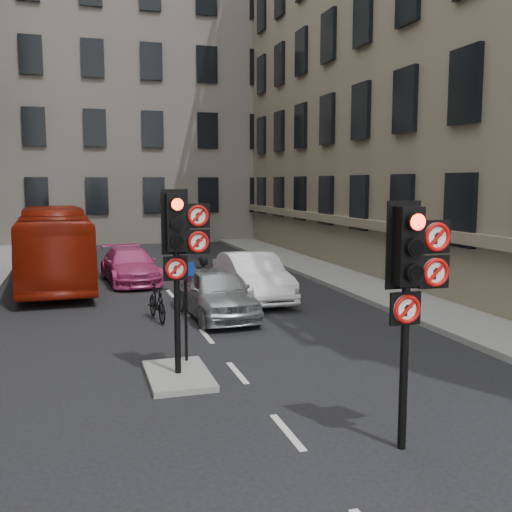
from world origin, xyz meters
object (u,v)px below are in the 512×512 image
car_silver (216,292)px  signal_far (181,242)px  signal_near (413,272)px  bus_red (54,246)px  info_sign (186,298)px  car_pink (130,265)px  car_white (252,277)px  motorcyclist (203,283)px  motorcycle (157,303)px

car_silver → signal_far: bearing=-113.1°
signal_near → bus_red: 17.30m
car_silver → info_sign: bearing=-113.7°
car_pink → info_sign: info_sign is taller
car_white → motorcyclist: (-1.88, -1.20, 0.08)m
signal_far → car_silver: (1.84, 5.08, -1.99)m
car_pink → motorcyclist: size_ratio=2.70×
signal_near → motorcycle: bearing=105.0°
info_sign → car_white: bearing=53.7°
car_silver → car_pink: bearing=102.2°
signal_far → car_white: (3.53, 7.18, -1.94)m
signal_far → motorcycle: (0.17, 5.11, -2.20)m
car_white → info_sign: bearing=-118.0°
motorcycle → bus_red: bearing=104.6°
car_silver → car_pink: (-1.84, 6.67, -0.05)m
signal_near → car_silver: 9.30m
motorcyclist → motorcycle: bearing=45.2°
car_silver → car_pink: car_silver is taller
signal_far → info_sign: signal_far is taller
signal_near → motorcycle: (-2.43, 9.11, -2.08)m
car_silver → car_pink: size_ratio=0.92×
bus_red → motorcyclist: 7.82m
signal_far → car_pink: bearing=90.0°
signal_near → car_white: size_ratio=0.78×
motorcyclist → info_sign: size_ratio=0.81×
info_sign → bus_red: bearing=95.1°
motorcyclist → info_sign: info_sign is taller
car_silver → car_white: (1.69, 2.10, 0.05)m
bus_red → info_sign: 12.04m
bus_red → car_pink: bearing=-16.0°
bus_red → motorcyclist: size_ratio=6.14×
motorcyclist → car_white: bearing=-132.5°
motorcycle → info_sign: 4.47m
signal_near → signal_far: (-2.60, 4.00, 0.12)m
signal_far → signal_near: bearing=-57.0°
car_pink → bus_red: size_ratio=0.44×
signal_near → bus_red: (-5.34, 16.42, -1.15)m
car_pink → bus_red: (-2.74, 0.67, 0.78)m
signal_far → car_pink: 11.92m
signal_far → bus_red: signal_far is taller
car_pink → motorcyclist: 6.00m
signal_near → motorcyclist: size_ratio=2.13×
motorcycle → signal_far: bearing=-99.0°
bus_red → car_silver: bearing=-60.3°
car_white → motorcycle: size_ratio=2.77×
car_silver → bus_red: (-4.58, 7.34, 0.73)m
car_pink → info_sign: 11.04m
signal_far → motorcyclist: bearing=74.6°
car_silver → info_sign: info_sign is taller
car_white → car_pink: size_ratio=1.02×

